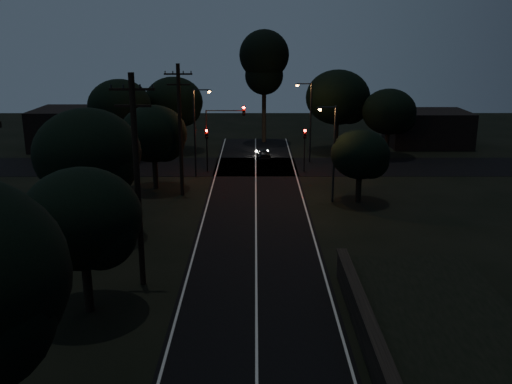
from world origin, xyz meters
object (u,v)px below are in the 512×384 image
object	(u,v)px
streetlight_a	(197,127)
streetlight_b	(309,117)
tall_pine	(264,62)
signal_right	(305,142)
signal_left	(207,142)
streetlight_c	(332,147)
signal_mast	(224,126)
car	(264,154)
utility_pole_far	(180,128)
utility_pole_mid	(137,179)

from	to	relation	value
streetlight_a	streetlight_b	size ratio (longest dim) A/B	1.00
tall_pine	signal_right	xyz separation A→B (m)	(3.60, -15.01, -6.61)
signal_left	streetlight_a	world-z (taller)	streetlight_a
tall_pine	streetlight_c	world-z (taller)	tall_pine
signal_mast	car	bearing A→B (deg)	55.90
signal_right	utility_pole_far	bearing A→B (deg)	-143.00
streetlight_b	streetlight_c	world-z (taller)	streetlight_b
utility_pole_far	streetlight_c	world-z (taller)	utility_pole_far
tall_pine	streetlight_b	world-z (taller)	tall_pine
signal_mast	car	size ratio (longest dim) A/B	2.02
signal_left	signal_mast	xyz separation A→B (m)	(1.69, 0.00, 1.50)
signal_left	utility_pole_far	bearing A→B (deg)	-99.94
tall_pine	car	world-z (taller)	tall_pine
signal_mast	streetlight_c	world-z (taller)	streetlight_c
utility_pole_far	streetlight_a	bearing A→B (deg)	83.41
car	utility_pole_far	bearing A→B (deg)	57.53
signal_left	car	world-z (taller)	signal_left
tall_pine	streetlight_b	xyz separation A→B (m)	(4.31, -11.00, -4.81)
utility_pole_mid	streetlight_a	size ratio (longest dim) A/B	1.38
streetlight_c	signal_left	bearing A→B (deg)	136.24
utility_pole_far	tall_pine	bearing A→B (deg)	73.07
signal_right	car	size ratio (longest dim) A/B	1.33
utility_pole_far	streetlight_a	distance (m)	6.10
signal_left	streetlight_b	bearing A→B (deg)	22.05
signal_left	streetlight_b	world-z (taller)	streetlight_b
streetlight_a	car	bearing A→B (deg)	50.79
signal_mast	tall_pine	bearing A→B (deg)	75.38
streetlight_b	signal_right	bearing A→B (deg)	-100.00
tall_pine	signal_left	xyz separation A→B (m)	(-5.60, -15.01, -6.61)
utility_pole_far	car	xyz separation A→B (m)	(6.84, 13.53, -4.96)
utility_pole_far	streetlight_c	size ratio (longest dim) A/B	1.40
tall_pine	streetlight_a	world-z (taller)	tall_pine
signal_right	car	bearing A→B (deg)	124.16
signal_left	utility_pole_mid	bearing A→B (deg)	-93.21
streetlight_b	streetlight_c	distance (m)	14.01
utility_pole_far	utility_pole_mid	bearing A→B (deg)	-90.00
signal_right	streetlight_b	size ratio (longest dim) A/B	0.51
tall_pine	car	xyz separation A→B (m)	(-0.16, -9.47, -8.92)
utility_pole_far	signal_left	xyz separation A→B (m)	(1.40, 7.99, -2.65)
signal_right	streetlight_a	bearing A→B (deg)	-168.66
utility_pole_far	signal_mast	bearing A→B (deg)	68.89
utility_pole_mid	streetlight_c	world-z (taller)	utility_pole_mid
tall_pine	signal_mast	size ratio (longest dim) A/B	2.10
utility_pole_mid	signal_right	bearing A→B (deg)	67.01
signal_mast	streetlight_a	distance (m)	3.13
streetlight_b	streetlight_c	bearing A→B (deg)	-87.86
tall_pine	signal_mast	world-z (taller)	tall_pine
signal_mast	streetlight_b	bearing A→B (deg)	25.99
tall_pine	signal_right	bearing A→B (deg)	-76.51
signal_left	car	size ratio (longest dim) A/B	1.33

